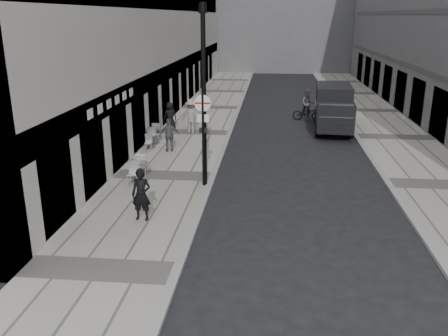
{
  "coord_description": "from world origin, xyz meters",
  "views": [
    {
      "loc": [
        2.32,
        -7.79,
        6.37
      ],
      "look_at": [
        0.76,
        7.58,
        1.4
      ],
      "focal_mm": 38.0,
      "sensor_mm": 36.0,
      "label": 1
    }
  ],
  "objects_px": {
    "walking_man": "(141,195)",
    "lamppost": "(204,87)",
    "panel_van": "(334,106)",
    "cyclist": "(307,108)",
    "sign_post": "(203,127)"
  },
  "relations": [
    {
      "from": "walking_man",
      "to": "lamppost",
      "type": "height_order",
      "value": "lamppost"
    },
    {
      "from": "lamppost",
      "to": "panel_van",
      "type": "height_order",
      "value": "lamppost"
    },
    {
      "from": "panel_van",
      "to": "lamppost",
      "type": "bearing_deg",
      "value": -117.01
    },
    {
      "from": "walking_man",
      "to": "cyclist",
      "type": "distance_m",
      "value": 17.65
    },
    {
      "from": "walking_man",
      "to": "panel_van",
      "type": "xyz_separation_m",
      "value": [
        7.6,
        13.88,
        0.44
      ]
    },
    {
      "from": "walking_man",
      "to": "cyclist",
      "type": "height_order",
      "value": "cyclist"
    },
    {
      "from": "walking_man",
      "to": "panel_van",
      "type": "height_order",
      "value": "panel_van"
    },
    {
      "from": "sign_post",
      "to": "cyclist",
      "type": "distance_m",
      "value": 14.03
    },
    {
      "from": "lamppost",
      "to": "cyclist",
      "type": "distance_m",
      "value": 13.98
    },
    {
      "from": "panel_van",
      "to": "cyclist",
      "type": "bearing_deg",
      "value": 120.38
    },
    {
      "from": "sign_post",
      "to": "cyclist",
      "type": "height_order",
      "value": "sign_post"
    },
    {
      "from": "lamppost",
      "to": "panel_van",
      "type": "relative_size",
      "value": 1.23
    },
    {
      "from": "lamppost",
      "to": "panel_van",
      "type": "xyz_separation_m",
      "value": [
        6.09,
        10.16,
        -2.44
      ]
    },
    {
      "from": "sign_post",
      "to": "cyclist",
      "type": "bearing_deg",
      "value": 71.44
    },
    {
      "from": "sign_post",
      "to": "lamppost",
      "type": "xyz_separation_m",
      "value": [
        -0.0,
        0.31,
        1.42
      ]
    }
  ]
}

